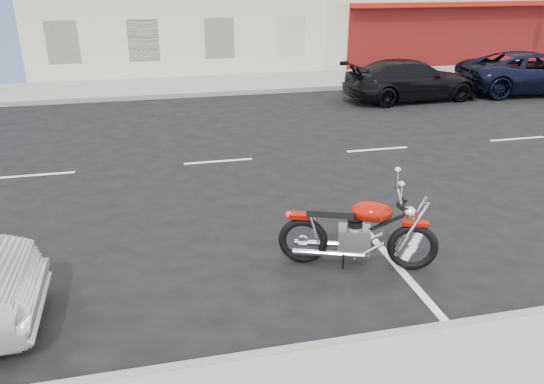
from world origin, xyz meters
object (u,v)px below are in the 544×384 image
at_px(suv_far, 533,73).
at_px(fire_hydrant, 515,61).
at_px(motorcycle, 416,237).
at_px(car_far, 411,80).

bearing_deg(suv_far, fire_hydrant, -22.03).
bearing_deg(motorcycle, car_far, 84.16).
relative_size(motorcycle, suv_far, 0.43).
bearing_deg(car_far, motorcycle, 149.95).
distance_m(suv_far, car_far, 4.84).
bearing_deg(motorcycle, suv_far, 66.91).
distance_m(fire_hydrant, motorcycle, 18.31).
relative_size(fire_hydrant, motorcycle, 0.32).
height_order(fire_hydrant, suv_far, suv_far).
height_order(suv_far, car_far, suv_far).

